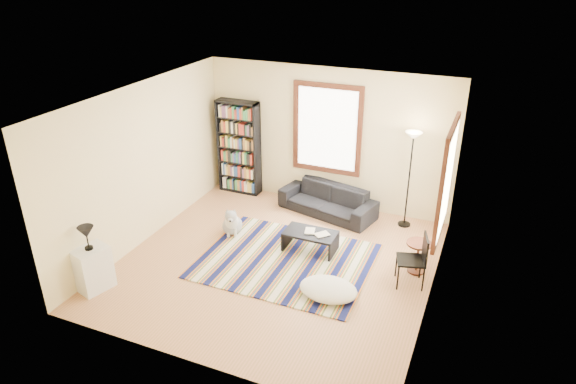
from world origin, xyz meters
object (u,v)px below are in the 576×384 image
at_px(bookshelf, 239,147).
at_px(coffee_table, 310,241).
at_px(floor_cushion, 328,289).
at_px(folding_chair, 411,260).
at_px(dog, 232,220).
at_px(side_table, 417,257).
at_px(floor_lamp, 409,180).
at_px(sofa, 328,200).
at_px(white_cabinet, 93,269).

xyz_separation_m(bookshelf, coffee_table, (2.26, -1.72, -0.82)).
relative_size(bookshelf, floor_cushion, 2.24).
bearing_deg(bookshelf, folding_chair, -26.93).
bearing_deg(dog, side_table, -22.79).
relative_size(floor_cushion, folding_chair, 1.04).
xyz_separation_m(bookshelf, folding_chair, (4.03, -2.05, -0.57)).
xyz_separation_m(floor_lamp, side_table, (0.49, -1.49, -0.66)).
xyz_separation_m(sofa, bookshelf, (-2.08, 0.27, 0.72)).
bearing_deg(side_table, floor_lamp, 108.11).
bearing_deg(white_cabinet, side_table, 44.46).
distance_m(sofa, floor_lamp, 1.65).
bearing_deg(coffee_table, floor_lamp, 49.32).
distance_m(sofa, dog, 1.98).
bearing_deg(bookshelf, sofa, -7.39).
distance_m(coffee_table, white_cabinet, 3.55).
xyz_separation_m(sofa, folding_chair, (1.95, -1.78, 0.15)).
height_order(sofa, floor_cushion, sofa).
xyz_separation_m(sofa, side_table, (2.00, -1.39, -0.01)).
bearing_deg(bookshelf, dog, -66.99).
height_order(bookshelf, folding_chair, bookshelf).
relative_size(floor_lamp, side_table, 3.44).
xyz_separation_m(bookshelf, floor_lamp, (3.60, -0.17, -0.07)).
relative_size(sofa, dog, 3.46).
height_order(side_table, dog, dog).
xyz_separation_m(coffee_table, white_cabinet, (-2.68, -2.32, 0.17)).
distance_m(sofa, coffee_table, 1.47).
xyz_separation_m(side_table, folding_chair, (-0.05, -0.39, 0.16)).
xyz_separation_m(bookshelf, floor_cushion, (2.97, -2.83, -0.89)).
bearing_deg(white_cabinet, folding_chair, 40.69).
relative_size(coffee_table, folding_chair, 1.05).
bearing_deg(coffee_table, floor_cushion, -57.36).
xyz_separation_m(sofa, white_cabinet, (-2.50, -3.77, 0.07)).
height_order(white_cabinet, dog, white_cabinet).
height_order(floor_lamp, folding_chair, floor_lamp).
xyz_separation_m(white_cabinet, dog, (1.15, 2.32, -0.07)).
bearing_deg(side_table, bookshelf, 157.88).
bearing_deg(bookshelf, white_cabinet, -95.88).
distance_m(floor_lamp, folding_chair, 1.99).
height_order(sofa, floor_lamp, floor_lamp).
relative_size(floor_cushion, white_cabinet, 1.28).
relative_size(coffee_table, dog, 1.62).
relative_size(coffee_table, floor_lamp, 0.48).
bearing_deg(white_cabinet, floor_cushion, 36.24).
xyz_separation_m(floor_lamp, dog, (-2.87, -1.55, -0.65)).
xyz_separation_m(sofa, coffee_table, (0.18, -1.45, -0.10)).
height_order(floor_cushion, side_table, side_table).
xyz_separation_m(coffee_table, floor_cushion, (0.71, -1.11, -0.07)).
height_order(sofa, side_table, sofa).
height_order(floor_lamp, white_cabinet, floor_lamp).
distance_m(bookshelf, side_table, 4.47).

